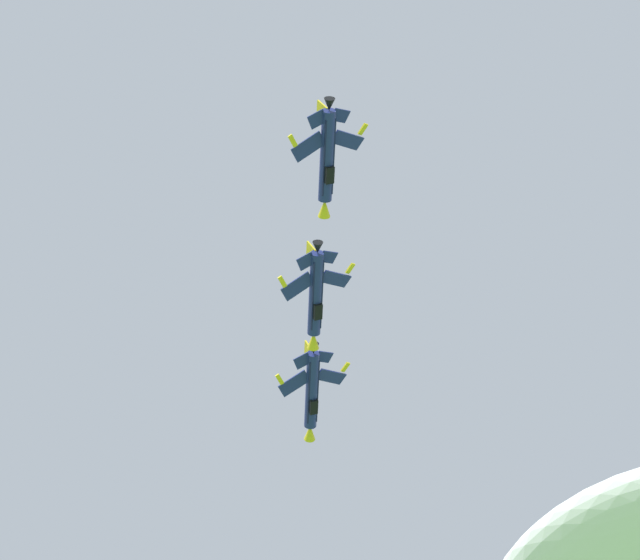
# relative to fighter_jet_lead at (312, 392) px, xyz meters

# --- Properties ---
(fighter_jet_lead) EXTENTS (9.93, 15.23, 4.91)m
(fighter_jet_lead) POSITION_rel_fighter_jet_lead_xyz_m (0.00, 0.00, 0.00)
(fighter_jet_lead) COLOR navy
(fighter_jet_left_wing) EXTENTS (9.84, 15.23, 5.11)m
(fighter_jet_left_wing) POSITION_rel_fighter_jet_lead_xyz_m (6.16, -15.06, -1.58)
(fighter_jet_left_wing) COLOR navy
(fighter_jet_right_wing) EXTENTS (9.79, 15.23, 5.19)m
(fighter_jet_right_wing) POSITION_rel_fighter_jet_lead_xyz_m (13.93, -31.93, 0.31)
(fighter_jet_right_wing) COLOR navy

